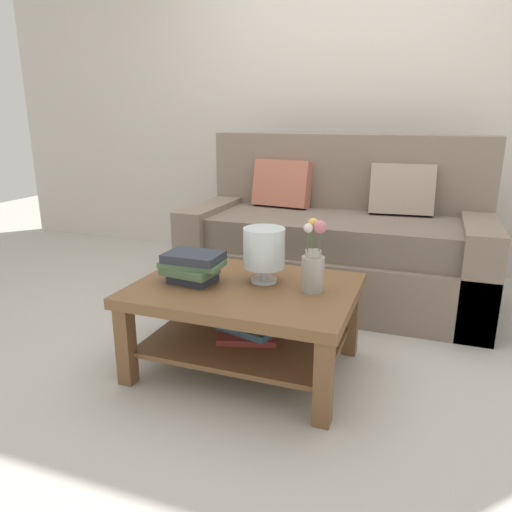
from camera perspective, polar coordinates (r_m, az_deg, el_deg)
ground_plane at (r=2.70m, az=3.53°, el=-9.68°), size 10.00×10.00×0.00m
back_wall at (r=4.04m, az=11.03°, el=18.40°), size 6.40×0.12×2.70m
couch at (r=3.26m, az=9.48°, el=1.51°), size 1.90×0.90×1.06m
coffee_table at (r=2.29m, az=-1.28°, el=-6.22°), size 1.02×0.75×0.42m
book_stack_main at (r=2.28m, az=-7.56°, el=-1.21°), size 0.29×0.20×0.14m
glass_hurricane_vase at (r=2.25m, az=0.95°, el=0.81°), size 0.20×0.20×0.26m
flower_pitcher at (r=2.15m, az=6.78°, el=-1.05°), size 0.11×0.10×0.33m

